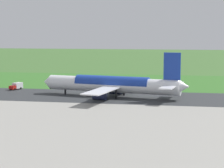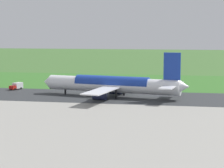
{
  "view_description": "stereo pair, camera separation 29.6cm",
  "coord_description": "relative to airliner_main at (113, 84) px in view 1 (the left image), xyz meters",
  "views": [
    {
      "loc": [
        -33.58,
        141.58,
        22.49
      ],
      "look_at": [
        -8.65,
        0.0,
        4.5
      ],
      "focal_mm": 66.86,
      "sensor_mm": 36.0,
      "label": 1
    },
    {
      "loc": [
        -33.87,
        141.53,
        22.49
      ],
      "look_at": [
        -8.65,
        0.0,
        4.5
      ],
      "focal_mm": 66.86,
      "sensor_mm": 36.0,
      "label": 2
    }
  ],
  "objects": [
    {
      "name": "no_stopping_sign",
      "position": [
        19.33,
        -33.86,
        -2.88
      ],
      "size": [
        0.6,
        0.1,
        2.47
      ],
      "color": "slate",
      "rests_on": "ground"
    },
    {
      "name": "traffic_cone_orange",
      "position": [
        22.8,
        -37.58,
        -4.08
      ],
      "size": [
        0.4,
        0.4,
        0.55
      ],
      "primitive_type": "cone",
      "color": "orange",
      "rests_on": "ground"
    },
    {
      "name": "service_truck_fuel",
      "position": [
        40.54,
        -11.59,
        -2.95
      ],
      "size": [
        4.04,
        6.22,
        2.65
      ],
      "color": "#B21914",
      "rests_on": "ground"
    },
    {
      "name": "ground_plane",
      "position": [
        9.03,
        -0.07,
        -4.35
      ],
      "size": [
        800.0,
        800.0,
        0.0
      ],
      "primitive_type": "plane",
      "color": "#3D662D"
    },
    {
      "name": "runway_asphalt",
      "position": [
        9.03,
        -0.07,
        -4.32
      ],
      "size": [
        600.0,
        29.4,
        0.06
      ],
      "primitive_type": "cube",
      "color": "#2D3033",
      "rests_on": "ground"
    },
    {
      "name": "airliner_main",
      "position": [
        0.0,
        0.0,
        0.0
      ],
      "size": [
        53.87,
        44.34,
        15.88
      ],
      "color": "white",
      "rests_on": "ground"
    },
    {
      "name": "grass_verge_foreground",
      "position": [
        9.03,
        -37.35,
        -4.33
      ],
      "size": [
        600.0,
        80.0,
        0.04
      ],
      "primitive_type": "cube",
      "color": "#346B27",
      "rests_on": "ground"
    },
    {
      "name": "apron_concrete",
      "position": [
        9.03,
        58.67,
        -4.33
      ],
      "size": [
        440.0,
        110.0,
        0.05
      ],
      "primitive_type": "cube",
      "color": "gray",
      "rests_on": "ground"
    }
  ]
}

